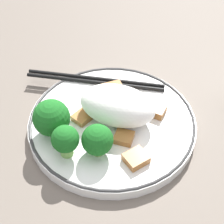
# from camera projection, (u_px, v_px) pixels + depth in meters

# --- Properties ---
(ground_plane) EXTENTS (3.00, 3.00, 0.00)m
(ground_plane) POSITION_uv_depth(u_px,v_px,m) (112.00, 128.00, 0.60)
(ground_plane) COLOR #665B51
(plate) EXTENTS (0.27, 0.27, 0.02)m
(plate) POSITION_uv_depth(u_px,v_px,m) (112.00, 124.00, 0.60)
(plate) COLOR white
(plate) RESTS_ON ground_plane
(rice_mound) EXTENTS (0.12, 0.07, 0.06)m
(rice_mound) POSITION_uv_depth(u_px,v_px,m) (117.00, 105.00, 0.57)
(rice_mound) COLOR white
(rice_mound) RESTS_ON plate
(broccoli_back_left) EXTENTS (0.06, 0.06, 0.06)m
(broccoli_back_left) POSITION_uv_depth(u_px,v_px,m) (51.00, 118.00, 0.55)
(broccoli_back_left) COLOR #7FB756
(broccoli_back_left) RESTS_ON plate
(broccoli_back_center) EXTENTS (0.04, 0.04, 0.05)m
(broccoli_back_center) POSITION_uv_depth(u_px,v_px,m) (65.00, 140.00, 0.52)
(broccoli_back_center) COLOR #7FB756
(broccoli_back_center) RESTS_ON plate
(broccoli_back_right) EXTENTS (0.05, 0.05, 0.05)m
(broccoli_back_right) POSITION_uv_depth(u_px,v_px,m) (96.00, 140.00, 0.53)
(broccoli_back_right) COLOR #7FB756
(broccoli_back_right) RESTS_ON plate
(meat_near_front) EXTENTS (0.03, 0.03, 0.01)m
(meat_near_front) POSITION_uv_depth(u_px,v_px,m) (124.00, 137.00, 0.56)
(meat_near_front) COLOR #9E6633
(meat_near_front) RESTS_ON plate
(meat_near_left) EXTENTS (0.04, 0.04, 0.01)m
(meat_near_left) POSITION_uv_depth(u_px,v_px,m) (112.00, 88.00, 0.64)
(meat_near_left) COLOR brown
(meat_near_left) RESTS_ON plate
(meat_near_right) EXTENTS (0.04, 0.04, 0.01)m
(meat_near_right) POSITION_uv_depth(u_px,v_px,m) (136.00, 158.00, 0.53)
(meat_near_right) COLOR #995B28
(meat_near_right) RESTS_ON plate
(meat_near_back) EXTENTS (0.04, 0.04, 0.01)m
(meat_near_back) POSITION_uv_depth(u_px,v_px,m) (84.00, 116.00, 0.59)
(meat_near_back) COLOR #9E6633
(meat_near_back) RESTS_ON plate
(meat_on_rice_edge) EXTENTS (0.04, 0.03, 0.01)m
(meat_on_rice_edge) POSITION_uv_depth(u_px,v_px,m) (124.00, 98.00, 0.62)
(meat_on_rice_edge) COLOR brown
(meat_on_rice_edge) RESTS_ON plate
(meat_mid_left) EXTENTS (0.03, 0.03, 0.01)m
(meat_mid_left) POSITION_uv_depth(u_px,v_px,m) (156.00, 110.00, 0.60)
(meat_mid_left) COLOR #995B28
(meat_mid_left) RESTS_ON plate
(chopsticks) EXTENTS (0.24, 0.05, 0.01)m
(chopsticks) POSITION_uv_depth(u_px,v_px,m) (95.00, 80.00, 0.65)
(chopsticks) COLOR black
(chopsticks) RESTS_ON plate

